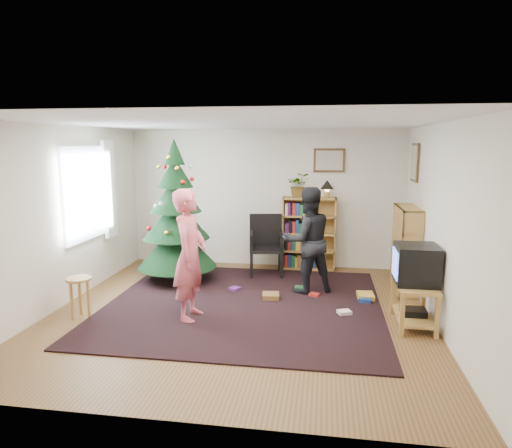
# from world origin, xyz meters

# --- Properties ---
(floor) EXTENTS (5.00, 5.00, 0.00)m
(floor) POSITION_xyz_m (0.00, 0.00, 0.00)
(floor) COLOR brown
(floor) RESTS_ON ground
(ceiling) EXTENTS (5.00, 5.00, 0.00)m
(ceiling) POSITION_xyz_m (0.00, 0.00, 2.50)
(ceiling) COLOR white
(ceiling) RESTS_ON wall_back
(wall_back) EXTENTS (5.00, 0.02, 2.50)m
(wall_back) POSITION_xyz_m (0.00, 2.50, 1.25)
(wall_back) COLOR silver
(wall_back) RESTS_ON floor
(wall_front) EXTENTS (5.00, 0.02, 2.50)m
(wall_front) POSITION_xyz_m (0.00, -2.50, 1.25)
(wall_front) COLOR silver
(wall_front) RESTS_ON floor
(wall_left) EXTENTS (0.02, 5.00, 2.50)m
(wall_left) POSITION_xyz_m (-2.50, 0.00, 1.25)
(wall_left) COLOR silver
(wall_left) RESTS_ON floor
(wall_right) EXTENTS (0.02, 5.00, 2.50)m
(wall_right) POSITION_xyz_m (2.50, 0.00, 1.25)
(wall_right) COLOR silver
(wall_right) RESTS_ON floor
(rug) EXTENTS (3.80, 3.60, 0.02)m
(rug) POSITION_xyz_m (0.00, 0.30, 0.01)
(rug) COLOR black
(rug) RESTS_ON floor
(window_pane) EXTENTS (0.04, 1.20, 1.40)m
(window_pane) POSITION_xyz_m (-2.47, 0.60, 1.50)
(window_pane) COLOR silver
(window_pane) RESTS_ON wall_left
(curtain) EXTENTS (0.06, 0.35, 1.60)m
(curtain) POSITION_xyz_m (-2.43, 1.30, 1.50)
(curtain) COLOR white
(curtain) RESTS_ON wall_left
(picture_back) EXTENTS (0.55, 0.03, 0.42)m
(picture_back) POSITION_xyz_m (1.15, 2.48, 1.95)
(picture_back) COLOR #4C3319
(picture_back) RESTS_ON wall_back
(picture_right) EXTENTS (0.03, 0.50, 0.60)m
(picture_right) POSITION_xyz_m (2.48, 1.75, 1.95)
(picture_right) COLOR #4C3319
(picture_right) RESTS_ON wall_right
(christmas_tree) EXTENTS (1.28, 1.28, 2.32)m
(christmas_tree) POSITION_xyz_m (-1.28, 1.25, 0.97)
(christmas_tree) COLOR #3F2816
(christmas_tree) RESTS_ON rug
(bookshelf_back) EXTENTS (0.95, 0.30, 1.30)m
(bookshelf_back) POSITION_xyz_m (0.82, 2.34, 0.66)
(bookshelf_back) COLOR olive
(bookshelf_back) RESTS_ON floor
(bookshelf_right) EXTENTS (0.30, 0.95, 1.30)m
(bookshelf_right) POSITION_xyz_m (2.34, 1.32, 0.66)
(bookshelf_right) COLOR olive
(bookshelf_right) RESTS_ON floor
(tv_stand) EXTENTS (0.45, 0.82, 0.55)m
(tv_stand) POSITION_xyz_m (2.22, -0.11, 0.32)
(tv_stand) COLOR olive
(tv_stand) RESTS_ON floor
(crt_tv) EXTENTS (0.50, 0.54, 0.47)m
(crt_tv) POSITION_xyz_m (2.22, -0.11, 0.79)
(crt_tv) COLOR black
(crt_tv) RESTS_ON tv_stand
(armchair) EXTENTS (0.65, 0.65, 1.03)m
(armchair) POSITION_xyz_m (0.12, 1.92, 0.56)
(armchair) COLOR black
(armchair) RESTS_ON rug
(stool) EXTENTS (0.32, 0.32, 0.54)m
(stool) POSITION_xyz_m (-2.02, -0.50, 0.42)
(stool) COLOR olive
(stool) RESTS_ON floor
(person_standing) EXTENTS (0.43, 0.63, 1.69)m
(person_standing) POSITION_xyz_m (-0.59, -0.31, 0.85)
(person_standing) COLOR #CA505C
(person_standing) RESTS_ON rug
(person_by_chair) EXTENTS (0.97, 0.88, 1.61)m
(person_by_chair) POSITION_xyz_m (0.85, 0.99, 0.81)
(person_by_chair) COLOR black
(person_by_chair) RESTS_ON rug
(potted_plant) EXTENTS (0.43, 0.39, 0.43)m
(potted_plant) POSITION_xyz_m (0.62, 2.34, 1.52)
(potted_plant) COLOR gray
(potted_plant) RESTS_ON bookshelf_back
(table_lamp) EXTENTS (0.23, 0.23, 0.31)m
(table_lamp) POSITION_xyz_m (1.12, 2.34, 1.51)
(table_lamp) COLOR #A57F33
(table_lamp) RESTS_ON bookshelf_back
(floor_clutter) EXTENTS (2.16, 1.22, 0.08)m
(floor_clutter) POSITION_xyz_m (0.94, 0.69, 0.04)
(floor_clutter) COLOR #A51E19
(floor_clutter) RESTS_ON rug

